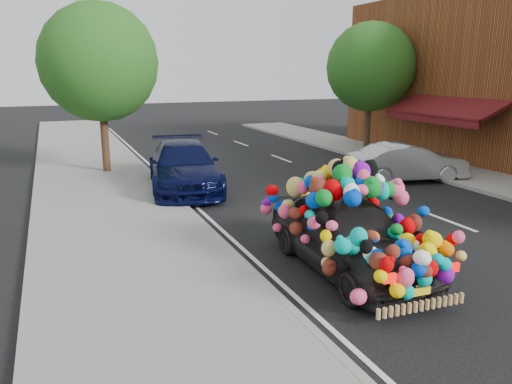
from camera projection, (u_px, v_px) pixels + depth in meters
ground at (324, 238)px, 11.47m from camera, size 100.00×100.00×0.00m
sidewalk at (135, 262)px, 9.87m from camera, size 4.00×60.00×0.12m
kerb at (228, 249)px, 10.59m from camera, size 0.15×60.00×0.13m
footpath_far at (488, 181)px, 17.18m from camera, size 3.00×40.00×0.12m
lane_markings at (447, 220)px, 12.80m from camera, size 6.00×50.00×0.01m
tree_near_sidewalk at (99, 63)px, 17.65m from camera, size 4.20×4.20×6.13m
tree_far_b at (370, 67)px, 22.49m from camera, size 4.00×4.00×5.90m
plush_art_car at (349, 216)px, 9.42m from camera, size 2.22×4.52×2.10m
navy_sedan at (184, 166)px, 16.00m from camera, size 2.92×5.48×1.51m
silver_hatchback at (408, 162)px, 17.21m from camera, size 4.22×2.20×1.32m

